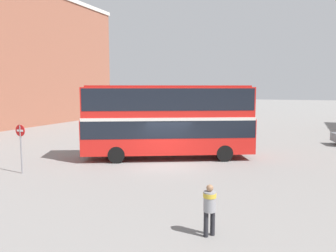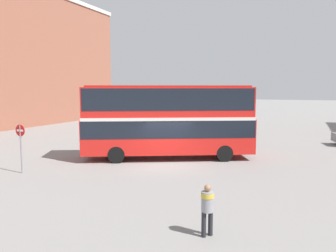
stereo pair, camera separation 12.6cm
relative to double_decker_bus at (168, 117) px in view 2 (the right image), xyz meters
The scene contains 4 objects.
ground_plane 3.31m from the double_decker_bus, 71.96° to the right, with size 240.00×240.00×0.00m, color gray.
double_decker_bus is the anchor object (origin of this frame).
pedestrian_foreground 11.48m from the double_decker_bus, 61.39° to the right, with size 0.57×0.57×1.63m.
no_entry_sign 8.75m from the double_decker_bus, 132.12° to the right, with size 0.62×0.08×2.63m.
Camera 2 is at (7.42, -17.53, 4.54)m, focal length 35.00 mm.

